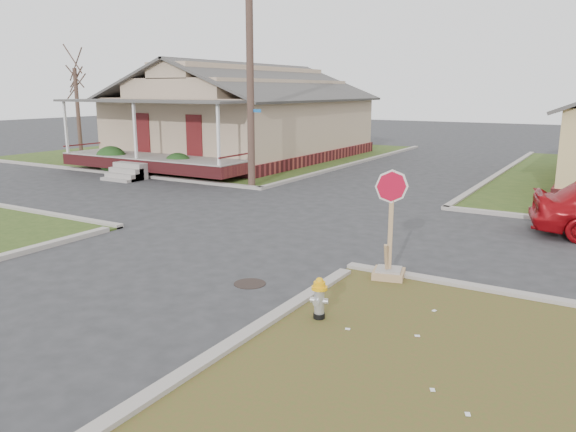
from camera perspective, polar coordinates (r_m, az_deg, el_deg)
The scene contains 11 objects.
ground at distance 12.98m, azimuth -10.67°, elevation -4.48°, with size 120.00×120.00×0.00m, color #2A2A2C.
verge_far_left at distance 34.78m, azimuth -7.20°, elevation 6.40°, with size 19.00×19.00×0.05m, color #2D4318.
curbs at distance 16.90m, azimuth 0.56°, elevation -0.24°, with size 80.00×40.00×0.12m, color #9C948D, non-canonical shape.
manhole at distance 11.30m, azimuth -3.90°, elevation -6.87°, with size 0.64×0.64×0.01m, color black.
corner_house at distance 31.76m, azimuth -4.46°, elevation 9.94°, with size 10.10×15.50×5.30m.
utility_pole at distance 22.04m, azimuth -3.88°, elevation 14.95°, with size 1.80×0.28×9.00m.
tree_far_left at distance 33.83m, azimuth -20.55°, elevation 9.73°, with size 0.22×0.22×4.90m, color #483129.
fire_hydrant at distance 9.42m, azimuth 3.20°, elevation -8.11°, with size 0.27×0.27×0.72m.
stop_sign at distance 11.54m, azimuth 10.26°, elevation -3.90°, with size 0.63×0.61×2.22m.
hedge_left at distance 27.56m, azimuth -17.51°, elevation 5.54°, with size 1.51×1.24×1.16m, color #1B3E16.
hedge_right at distance 25.23m, azimuth -11.10°, elevation 5.16°, with size 1.38×1.13×1.06m, color #1B3E16.
Camera 1 is at (8.30, -9.23, 3.79)m, focal length 35.00 mm.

